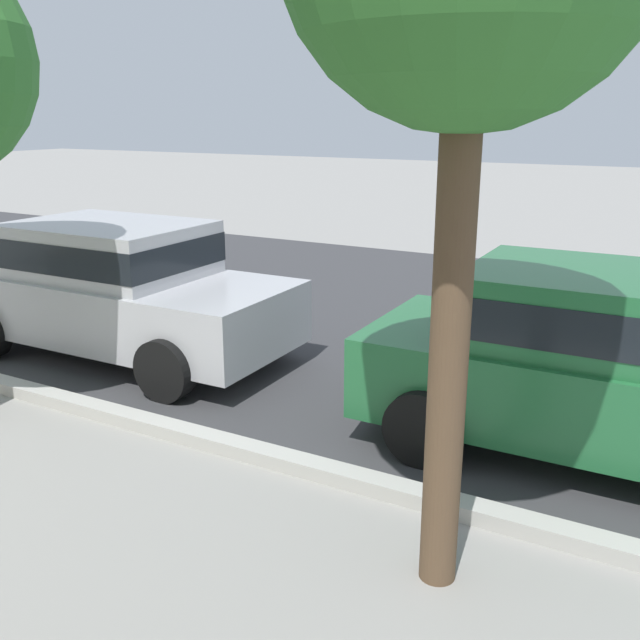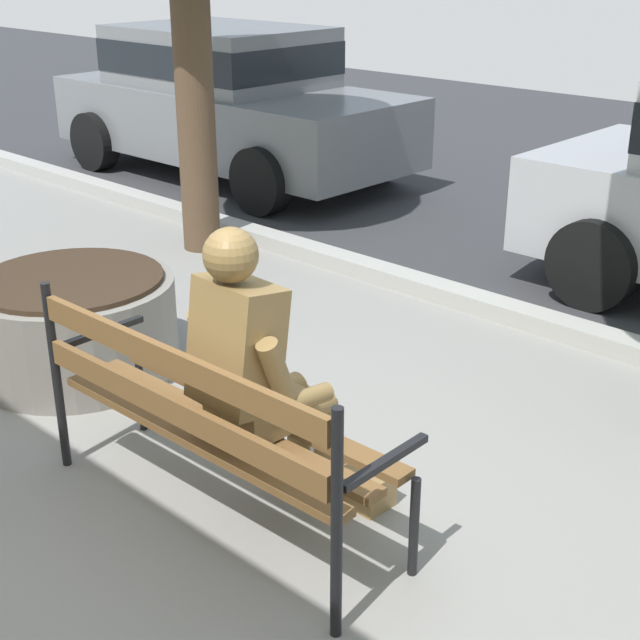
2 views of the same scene
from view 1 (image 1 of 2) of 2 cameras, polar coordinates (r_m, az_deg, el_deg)
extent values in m
cube|color=#38383A|center=(11.65, -8.72, 2.60)|extent=(60.00, 9.00, 0.01)
cylinder|color=brown|center=(4.00, 10.43, -2.60)|extent=(0.22, 0.22, 2.93)
cube|color=#B7B7BC|center=(8.49, -15.73, 1.19)|extent=(4.12, 1.74, 0.70)
cube|color=#B7B7BC|center=(8.45, -16.81, 5.57)|extent=(2.15, 1.59, 0.60)
cube|color=black|center=(8.45, -16.81, 5.57)|extent=(2.16, 1.60, 0.33)
cylinder|color=black|center=(8.39, -4.95, -0.47)|extent=(0.64, 0.23, 0.64)
cylinder|color=black|center=(7.11, -12.46, -3.97)|extent=(0.64, 0.23, 0.64)
cylinder|color=black|center=(10.06, -17.79, 1.64)|extent=(0.64, 0.23, 0.64)
cube|color=#236638|center=(6.19, 23.00, -5.17)|extent=(4.12, 1.74, 0.70)
cube|color=#236638|center=(6.01, 22.28, 0.82)|extent=(2.15, 1.59, 0.60)
cube|color=black|center=(6.01, 22.28, 0.82)|extent=(2.16, 1.60, 0.33)
cylinder|color=black|center=(7.28, 13.03, -3.51)|extent=(0.64, 0.23, 0.64)
cylinder|color=black|center=(5.77, 8.40, -8.66)|extent=(0.64, 0.23, 0.64)
camera|label=2|loc=(4.53, -69.04, 1.12)|focal=50.82mm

